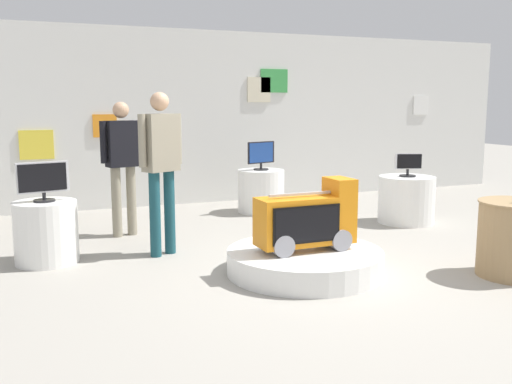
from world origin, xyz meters
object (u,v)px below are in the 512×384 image
(display_pedestal_center_rear, at_px, (261,191))
(shopper_browsing_near_truck, at_px, (122,158))
(display_pedestal_left_rear, at_px, (46,232))
(tv_on_left_rear, at_px, (43,180))
(tv_on_right_rear, at_px, (408,165))
(tv_on_center_rear, at_px, (261,155))
(novelty_firetruck_tv, at_px, (307,222))
(shopper_browsing_rear, at_px, (161,160))
(main_display_pedestal, at_px, (305,261))
(display_pedestal_right_rear, at_px, (406,200))

(display_pedestal_center_rear, height_order, shopper_browsing_near_truck, shopper_browsing_near_truck)
(display_pedestal_left_rear, bearing_deg, display_pedestal_center_rear, 29.29)
(tv_on_left_rear, height_order, shopper_browsing_near_truck, shopper_browsing_near_truck)
(tv_on_left_rear, xyz_separation_m, shopper_browsing_near_truck, (0.96, 0.95, 0.11))
(tv_on_right_rear, bearing_deg, tv_on_center_rear, 137.11)
(novelty_firetruck_tv, height_order, shopper_browsing_rear, shopper_browsing_rear)
(main_display_pedestal, height_order, tv_on_right_rear, tv_on_right_rear)
(tv_on_left_rear, relative_size, shopper_browsing_rear, 0.29)
(main_display_pedestal, xyz_separation_m, shopper_browsing_rear, (-1.14, 1.20, 0.93))
(shopper_browsing_rear, bearing_deg, tv_on_right_rear, 6.95)
(main_display_pedestal, relative_size, display_pedestal_left_rear, 2.36)
(novelty_firetruck_tv, distance_m, display_pedestal_right_rear, 2.91)
(novelty_firetruck_tv, bearing_deg, tv_on_right_rear, 34.48)
(shopper_browsing_rear, bearing_deg, tv_on_center_rear, 44.38)
(display_pedestal_center_rear, bearing_deg, display_pedestal_right_rear, -42.95)
(display_pedestal_left_rear, distance_m, shopper_browsing_rear, 1.41)
(main_display_pedestal, height_order, shopper_browsing_near_truck, shopper_browsing_near_truck)
(display_pedestal_left_rear, relative_size, shopper_browsing_rear, 0.37)
(novelty_firetruck_tv, bearing_deg, display_pedestal_center_rear, 75.71)
(shopper_browsing_near_truck, relative_size, shopper_browsing_rear, 0.94)
(novelty_firetruck_tv, height_order, shopper_browsing_near_truck, shopper_browsing_near_truck)
(shopper_browsing_near_truck, bearing_deg, display_pedestal_right_rear, -9.78)
(tv_on_left_rear, distance_m, shopper_browsing_near_truck, 1.35)
(main_display_pedestal, height_order, tv_on_center_rear, tv_on_center_rear)
(display_pedestal_center_rear, height_order, shopper_browsing_rear, shopper_browsing_rear)
(novelty_firetruck_tv, relative_size, tv_on_right_rear, 2.69)
(tv_on_left_rear, distance_m, display_pedestal_center_rear, 3.67)
(novelty_firetruck_tv, relative_size, tv_on_center_rear, 2.03)
(novelty_firetruck_tv, xyz_separation_m, tv_on_right_rear, (2.39, 1.64, 0.30))
(main_display_pedestal, height_order, shopper_browsing_rear, shopper_browsing_rear)
(display_pedestal_left_rear, bearing_deg, main_display_pedestal, -29.92)
(tv_on_left_rear, relative_size, display_pedestal_center_rear, 0.73)
(tv_on_right_rear, bearing_deg, shopper_browsing_near_truck, 170.17)
(shopper_browsing_near_truck, bearing_deg, tv_on_center_rear, 20.53)
(display_pedestal_left_rear, relative_size, shopper_browsing_near_truck, 0.39)
(main_display_pedestal, bearing_deg, tv_on_center_rear, 75.36)
(display_pedestal_center_rear, relative_size, display_pedestal_right_rear, 0.92)
(tv_on_left_rear, distance_m, shopper_browsing_rear, 1.22)
(tv_on_center_rear, bearing_deg, shopper_browsing_rear, -135.62)
(shopper_browsing_rear, bearing_deg, display_pedestal_right_rear, 7.01)
(novelty_firetruck_tv, relative_size, shopper_browsing_rear, 0.55)
(display_pedestal_right_rear, relative_size, shopper_browsing_rear, 0.44)
(tv_on_left_rear, bearing_deg, tv_on_right_rear, 3.50)
(display_pedestal_center_rear, relative_size, tv_on_center_rear, 1.48)
(tv_on_right_rear, bearing_deg, novelty_firetruck_tv, -145.52)
(display_pedestal_right_rear, height_order, shopper_browsing_rear, shopper_browsing_rear)
(novelty_firetruck_tv, height_order, display_pedestal_right_rear, novelty_firetruck_tv)
(tv_on_right_rear, bearing_deg, display_pedestal_left_rear, -176.55)
(display_pedestal_left_rear, relative_size, tv_on_right_rear, 1.80)
(tv_on_left_rear, xyz_separation_m, shopper_browsing_rear, (1.20, -0.14, 0.17))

